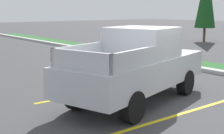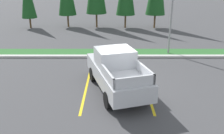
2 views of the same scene
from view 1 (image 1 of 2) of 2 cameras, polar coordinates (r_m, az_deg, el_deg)
ground_plane at (r=9.13m, az=8.53°, el=-6.44°), size 120.00×120.00×0.00m
parking_line_near at (r=10.42m, az=-1.55°, el=-4.21°), size 0.12×4.80×0.01m
parking_line_far at (r=8.24m, az=11.56°, el=-8.32°), size 0.12×4.80×0.01m
pickup_truck_main at (r=9.08m, az=4.46°, el=0.31°), size 3.30×5.54×2.10m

